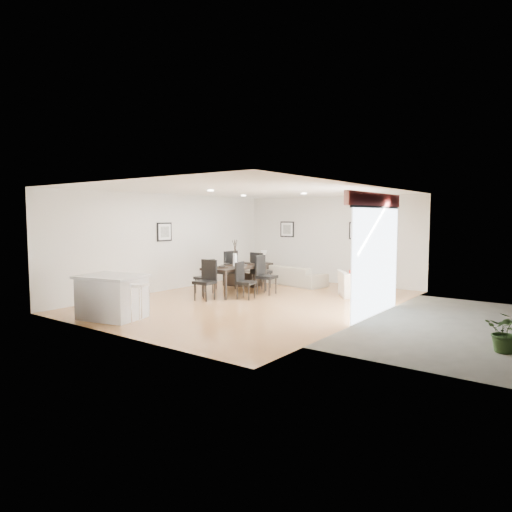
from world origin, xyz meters
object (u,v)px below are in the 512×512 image
Objects in this scene: coffee_table at (243,278)px; side_table at (264,272)px; bar_stool at (140,289)px; kitchen_island at (112,297)px; dining_chair_wfar at (228,268)px; dining_chair_head at (207,278)px; dining_chair_enear at (243,278)px; dining_chair_foot at (259,268)px; sofa at (295,275)px; dining_chair_efar at (264,272)px; dining_table at (235,269)px; armchair at (360,284)px; dining_chair_wnear at (206,274)px.

coffee_table is 1.19m from side_table.
kitchen_island is at bearing 180.00° from bar_stool.
dining_chair_wfar is 1.67m from dining_chair_head.
dining_chair_foot reaches higher than dining_chair_enear.
dining_chair_enear is at bearing -63.53° from side_table.
bar_stool is (1.50, -5.10, 0.48)m from coffee_table.
bar_stool is (0.76, -4.91, 0.10)m from dining_chair_foot.
sofa is 1.92m from dining_chair_efar.
dining_chair_wfar reaches higher than dining_table.
kitchen_island is at bearing 93.93° from dining_chair_foot.
dining_chair_wfar is (-3.54, -1.09, 0.28)m from armchair.
dining_chair_wfar is at bearing 83.86° from kitchen_island.
dining_chair_efar is 4.32m from kitchen_island.
dining_chair_head reaches higher than side_table.
dining_chair_wfar reaches higher than dining_chair_foot.
armchair is at bearing 127.58° from dining_chair_wnear.
dining_chair_efar is at bearing 67.08° from kitchen_island.
dining_table is at bearing 61.46° from dining_chair_wfar.
dining_chair_foot is (0.00, 2.22, 0.03)m from dining_chair_head.
dining_chair_wnear is 1.78m from coffee_table.
dining_table is (-2.91, -1.53, 0.34)m from armchair.
dining_chair_foot is at bearing 98.80° from bar_stool.
sofa is 1.59m from coffee_table.
armchair is 0.98× the size of coffee_table.
armchair is 0.57× the size of dining_table.
kitchen_island is (-0.13, -3.80, -0.22)m from dining_table.
dining_chair_head is 1.25× the size of bar_stool.
dining_chair_enear is (-2.27, -2.00, 0.19)m from armchair.
dining_chair_foot is at bearing 38.81° from dining_chair_efar.
kitchen_island is at bearing 16.93° from dining_chair_wnear.
dining_chair_foot is (0.62, 0.67, -0.03)m from dining_chair_wfar.
sofa is 1.90× the size of coffee_table.
dining_chair_head is at bearing 152.70° from dining_chair_efar.
dining_chair_efar reaches higher than side_table.
dining_chair_head reaches higher than armchair.
dining_chair_enear is at bearing 91.92° from bar_stool.
kitchen_island reaches higher than side_table.
dining_table is 2.64m from side_table.
dining_chair_enear reaches higher than kitchen_island.
side_table reaches higher than coffee_table.
bar_stool reaches higher than side_table.
coffee_table is 0.72× the size of kitchen_island.
dining_table is 3.88m from bar_stool.
dining_chair_head is 2.22m from dining_chair_foot.
dining_chair_foot is at bearing 12.65° from dining_chair_enear.
armchair is 5.77m from bar_stool.
coffee_table is at bearing 28.65° from dining_chair_enear.
armchair is 4.08m from dining_chair_wnear.
kitchen_island is at bearing 157.26° from dining_chair_enear.
dining_chair_efar is at bearing -42.87° from coffee_table.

